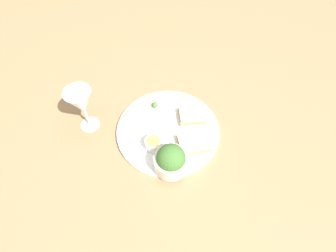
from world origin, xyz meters
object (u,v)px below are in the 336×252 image
object	(u,v)px
salad_bowl	(172,160)
cheese_toast_near	(193,143)
cheese_toast_far	(192,116)
wine_glass	(81,104)
sauce_ramekin	(153,143)

from	to	relation	value
salad_bowl	cheese_toast_near	xyz separation A→B (m)	(0.08, 0.07, -0.03)
cheese_toast_near	cheese_toast_far	size ratio (longest dim) A/B	1.18
salad_bowl	wine_glass	size ratio (longest dim) A/B	0.61
salad_bowl	wine_glass	world-z (taller)	wine_glass
cheese_toast_near	salad_bowl	bearing A→B (deg)	-136.40
sauce_ramekin	cheese_toast_near	bearing A→B (deg)	-1.28
cheese_toast_far	wine_glass	bearing A→B (deg)	179.68
sauce_ramekin	cheese_toast_near	distance (m)	0.13
cheese_toast_far	wine_glass	distance (m)	0.37
salad_bowl	sauce_ramekin	size ratio (longest dim) A/B	1.91
cheese_toast_far	wine_glass	world-z (taller)	wine_glass
cheese_toast_near	sauce_ramekin	bearing A→B (deg)	178.72
cheese_toast_far	wine_glass	xyz separation A→B (m)	(-0.36, 0.00, 0.09)
cheese_toast_far	cheese_toast_near	bearing A→B (deg)	-94.03
salad_bowl	cheese_toast_near	bearing A→B (deg)	43.60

